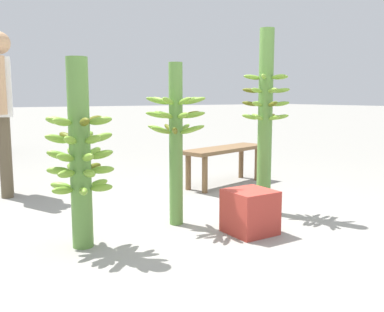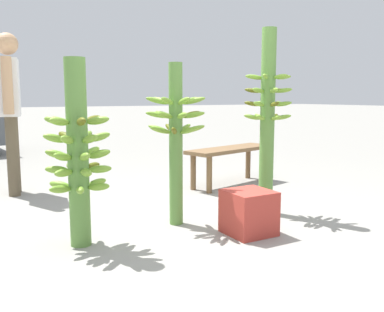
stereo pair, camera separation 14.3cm
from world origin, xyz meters
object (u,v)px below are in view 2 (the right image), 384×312
Objects in this scene: banana_stalk_right at (267,119)px; produce_crate at (249,212)px; market_bench at (230,154)px; banana_stalk_center at (176,136)px; vendor_person at (10,99)px; banana_stalk_left at (78,154)px.

produce_crate is at bearing -141.00° from banana_stalk_right.
banana_stalk_right reaches higher than market_bench.
banana_stalk_right is 0.90m from produce_crate.
vendor_person is (-0.96, 1.77, 0.27)m from banana_stalk_center.
market_bench is 1.76m from produce_crate.
banana_stalk_center is 1.64m from market_bench.
banana_stalk_left is 1.62m from banana_stalk_right.
banana_stalk_right is 4.84× the size of produce_crate.
vendor_person is (-1.78, 1.87, 0.16)m from banana_stalk_right.
vendor_person is 2.40m from market_bench.
banana_stalk_center is at bearing 125.27° from produce_crate.
banana_stalk_right reaches higher than banana_stalk_center.
vendor_person is at bearing 118.49° from banana_stalk_center.
vendor_person is at bearing 120.04° from produce_crate.
market_bench is (2.19, -0.75, -0.62)m from vendor_person.
banana_stalk_right is at bearing 0.30° from banana_stalk_left.
market_bench is at bearing -98.36° from vendor_person.
banana_stalk_right is (1.61, 0.01, 0.19)m from banana_stalk_left.
banana_stalk_left is at bearing -165.28° from market_bench.
banana_stalk_center is at bearing -141.06° from vendor_person.
banana_stalk_center is 0.84m from banana_stalk_right.
produce_crate is (-0.89, -1.51, -0.19)m from market_bench.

